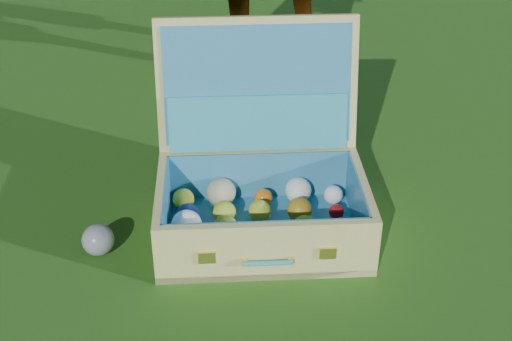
% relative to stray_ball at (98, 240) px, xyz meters
% --- Properties ---
extents(ground, '(60.00, 60.00, 0.00)m').
position_rel_stray_ball_xyz_m(ground, '(0.37, 0.15, -0.04)').
color(ground, '#215114').
rests_on(ground, ground).
extents(stray_ball, '(0.08, 0.08, 0.08)m').
position_rel_stray_ball_xyz_m(stray_ball, '(0.00, 0.00, 0.00)').
color(stray_ball, teal).
rests_on(stray_ball, ground).
extents(suitcase, '(0.58, 0.53, 0.48)m').
position_rel_stray_ball_xyz_m(suitcase, '(0.41, 0.05, 0.10)').
color(suitcase, '#DBD176').
rests_on(suitcase, ground).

